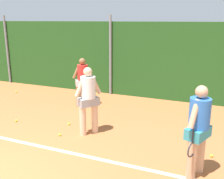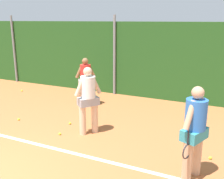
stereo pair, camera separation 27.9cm
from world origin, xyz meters
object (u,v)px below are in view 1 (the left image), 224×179
tennis_ball_10 (69,124)px  player_midcourt (88,97)px  tennis_ball_9 (211,156)px  player_backcourt_far (83,80)px  tennis_ball_7 (193,111)px  player_foreground_near (198,127)px  tennis_ball_0 (16,92)px  tennis_ball_8 (60,135)px  tennis_ball_3 (16,121)px

tennis_ball_10 → player_midcourt: bearing=-19.3°
tennis_ball_9 → tennis_ball_10: bearing=174.7°
tennis_ball_9 → player_backcourt_far: bearing=154.6°
tennis_ball_7 → tennis_ball_9: same height
player_foreground_near → tennis_ball_7: (-0.43, 3.71, -0.97)m
player_backcourt_far → tennis_ball_10: size_ratio=25.27×
player_backcourt_far → tennis_ball_10: bearing=-111.1°
tennis_ball_0 → tennis_ball_9: 8.08m
tennis_ball_8 → tennis_ball_9: (3.67, 0.36, 0.00)m
tennis_ball_3 → tennis_ball_10: size_ratio=1.00×
player_midcourt → tennis_ball_8: bearing=-18.2°
tennis_ball_9 → tennis_ball_0: bearing=161.9°
tennis_ball_3 → tennis_ball_9: bearing=0.4°
player_foreground_near → tennis_ball_7: 3.86m
player_foreground_near → player_midcourt: 2.93m
tennis_ball_0 → tennis_ball_8: same height
tennis_ball_0 → tennis_ball_9: (7.68, -2.51, 0.00)m
player_foreground_near → tennis_ball_10: 3.89m
tennis_ball_3 → tennis_ball_9: same height
tennis_ball_8 → tennis_ball_10: size_ratio=1.00×
tennis_ball_8 → player_backcourt_far: bearing=104.4°
player_midcourt → tennis_ball_3: bearing=-50.6°
tennis_ball_0 → tennis_ball_10: same height
player_backcourt_far → player_foreground_near: bearing=-71.7°
player_backcourt_far → tennis_ball_7: size_ratio=25.27×
player_backcourt_far → tennis_ball_0: bearing=136.2°
player_midcourt → tennis_ball_10: size_ratio=26.80×
player_backcourt_far → tennis_ball_10: 1.96m
tennis_ball_8 → tennis_ball_9: size_ratio=1.00×
tennis_ball_9 → tennis_ball_3: bearing=-179.6°
player_foreground_near → tennis_ball_7: size_ratio=27.08×
tennis_ball_7 → player_midcourt: bearing=-130.1°
player_foreground_near → tennis_ball_9: 1.32m
tennis_ball_8 → tennis_ball_7: bearing=47.4°
tennis_ball_0 → tennis_ball_10: bearing=-29.3°
tennis_ball_7 → tennis_ball_8: same height
player_backcourt_far → tennis_ball_3: bearing=-154.2°
player_midcourt → player_backcourt_far: size_ratio=1.06×
tennis_ball_9 → tennis_ball_8: bearing=-174.4°
player_foreground_near → tennis_ball_7: bearing=-152.2°
tennis_ball_7 → tennis_ball_10: (-3.13, -2.50, 0.00)m
tennis_ball_9 → player_foreground_near: bearing=-107.8°
tennis_ball_7 → tennis_ball_9: size_ratio=1.00×
player_backcourt_far → tennis_ball_0: 3.54m
player_midcourt → tennis_ball_8: size_ratio=26.80×
player_foreground_near → player_backcourt_far: bearing=-104.6°
tennis_ball_0 → tennis_ball_9: size_ratio=1.00×
player_foreground_near → player_midcourt: (-2.77, 0.93, -0.01)m
player_foreground_near → tennis_ball_8: 3.57m
player_foreground_near → tennis_ball_8: size_ratio=27.08×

